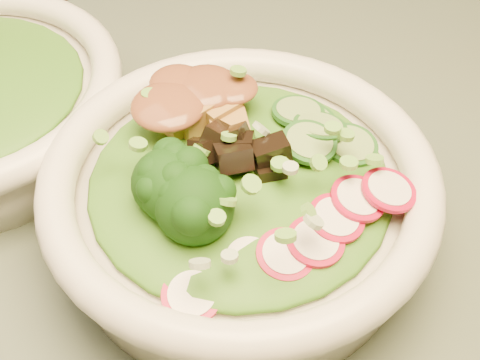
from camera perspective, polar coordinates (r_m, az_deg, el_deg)
name	(u,v)px	position (r m, az deg, el deg)	size (l,w,h in m)	color
dining_table	(299,322)	(0.60, 5.06, -12.00)	(1.20, 0.80, 0.75)	black
salad_bowl	(240,199)	(0.48, 0.00, -1.64)	(0.28, 0.28, 0.08)	white
lettuce_bed	(240,179)	(0.46, 0.00, 0.08)	(0.21, 0.21, 0.02)	#2B6816
broccoli_florets	(161,209)	(0.42, -6.78, -2.49)	(0.08, 0.07, 0.05)	black
radish_slices	(310,236)	(0.42, 5.96, -4.79)	(0.11, 0.04, 0.02)	#AD0D31
cucumber_slices	(316,126)	(0.48, 6.50, 4.58)	(0.07, 0.07, 0.04)	#82A159
mushroom_heap	(229,154)	(0.46, -0.96, 2.25)	(0.07, 0.07, 0.04)	black
tofu_cubes	(188,114)	(0.49, -4.49, 5.66)	(0.09, 0.06, 0.04)	#9E6B34
peanut_sauce	(187,100)	(0.48, -4.58, 6.85)	(0.07, 0.06, 0.02)	brown
scallion_garnish	(240,154)	(0.44, 0.00, 2.27)	(0.20, 0.20, 0.02)	#6AAC3C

